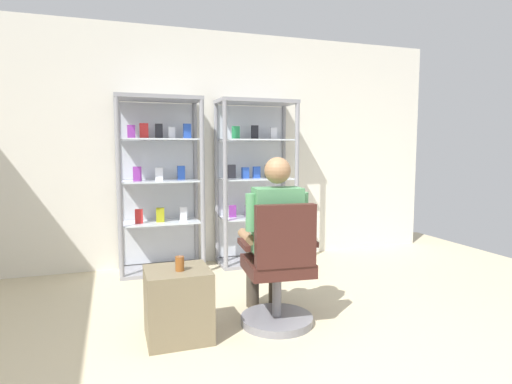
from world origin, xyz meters
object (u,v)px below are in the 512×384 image
at_px(tea_glass, 180,264).
at_px(seated_shopkeeper, 273,231).
at_px(display_cabinet_right, 254,182).
at_px(display_cabinet_left, 159,184).
at_px(office_chair, 279,276).
at_px(storage_crate, 178,304).

bearing_deg(tea_glass, seated_shopkeeper, 11.71).
bearing_deg(seated_shopkeeper, display_cabinet_right, 76.38).
bearing_deg(display_cabinet_right, display_cabinet_left, -179.96).
distance_m(display_cabinet_right, office_chair, 1.96).
distance_m(display_cabinet_right, tea_glass, 2.20).
relative_size(office_chair, seated_shopkeeper, 0.74).
bearing_deg(office_chair, seated_shopkeeper, 84.70).
xyz_separation_m(display_cabinet_right, storage_crate, (-1.17, -1.78, -0.71)).
height_order(display_cabinet_left, office_chair, display_cabinet_left).
distance_m(display_cabinet_left, tea_glass, 1.86).
height_order(display_cabinet_left, display_cabinet_right, same).
height_order(display_cabinet_left, seated_shopkeeper, display_cabinet_left).
relative_size(display_cabinet_left, office_chair, 1.98).
bearing_deg(storage_crate, tea_glass, -74.46).
distance_m(seated_shopkeeper, storage_crate, 0.90).
height_order(display_cabinet_right, tea_glass, display_cabinet_right).
xyz_separation_m(display_cabinet_left, storage_crate, (-0.07, -1.78, -0.71)).
distance_m(seated_shopkeeper, tea_glass, 0.79).
xyz_separation_m(display_cabinet_left, display_cabinet_right, (1.10, 0.00, -0.00)).
distance_m(office_chair, tea_glass, 0.76).
xyz_separation_m(display_cabinet_right, seated_shopkeeper, (-0.40, -1.66, -0.25)).
bearing_deg(storage_crate, office_chair, -3.63).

